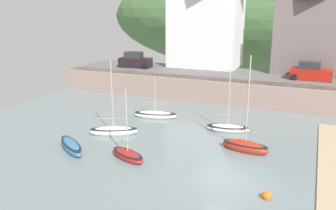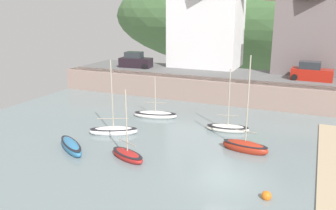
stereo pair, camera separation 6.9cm
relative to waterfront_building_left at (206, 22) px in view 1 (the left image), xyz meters
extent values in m
cube|color=slate|center=(9.15, -25.20, -8.01)|extent=(48.00, 40.00, 0.06)
cube|color=gray|center=(9.15, -8.20, -6.78)|extent=(48.00, 2.40, 2.40)
cube|color=#606060|center=(9.15, -4.50, -5.63)|extent=(48.00, 9.00, 0.10)
ellipsoid|color=#497140|center=(10.65, 30.00, 0.19)|extent=(80.00, 44.00, 23.35)
cube|color=white|center=(0.00, 0.00, -1.05)|extent=(8.58, 5.93, 9.07)
cube|color=slate|center=(12.00, 0.00, -1.52)|extent=(6.90, 5.12, 8.13)
ellipsoid|color=#A6211F|center=(2.50, -24.78, -7.79)|extent=(3.14, 2.14, 0.72)
ellipsoid|color=black|center=(2.50, -24.78, -7.59)|extent=(3.08, 2.10, 0.12)
cylinder|color=#B2A893|center=(2.50, -24.78, -5.35)|extent=(0.09, 0.09, 4.16)
cylinder|color=gray|center=(2.50, -24.78, -6.84)|extent=(1.72, 0.78, 0.07)
ellipsoid|color=teal|center=(-1.89, -25.07, -7.74)|extent=(3.64, 2.95, 0.89)
ellipsoid|color=black|center=(-1.89, -25.07, -7.49)|extent=(3.56, 2.90, 0.12)
ellipsoid|color=#A42B19|center=(9.42, -20.40, -7.71)|extent=(3.41, 1.56, 0.98)
ellipsoid|color=black|center=(9.42, -20.40, -7.45)|extent=(3.34, 1.53, 0.12)
cylinder|color=#B2A893|center=(9.42, -20.40, -4.25)|extent=(0.09, 0.09, 5.96)
cylinder|color=gray|center=(9.42, -20.40, -6.53)|extent=(1.49, 0.27, 0.07)
ellipsoid|color=white|center=(7.27, -16.74, -7.80)|extent=(3.64, 1.89, 0.65)
ellipsoid|color=black|center=(7.27, -16.74, -7.63)|extent=(3.57, 1.86, 0.12)
cylinder|color=#B2A893|center=(7.27, -16.74, -5.18)|extent=(0.09, 0.09, 4.61)
cylinder|color=gray|center=(7.27, -16.74, -6.69)|extent=(1.69, 0.33, 0.07)
ellipsoid|color=white|center=(-0.86, -21.13, -7.76)|extent=(3.94, 2.71, 0.81)
ellipsoid|color=black|center=(-0.86, -21.13, -7.54)|extent=(3.87, 2.66, 0.12)
cylinder|color=#B2A893|center=(-0.86, -21.13, -4.71)|extent=(0.09, 0.09, 5.30)
cylinder|color=gray|center=(-0.86, -21.13, -6.69)|extent=(2.25, 1.13, 0.07)
ellipsoid|color=white|center=(0.27, -15.79, -7.78)|extent=(4.19, 2.21, 0.73)
ellipsoid|color=black|center=(0.27, -15.79, -7.58)|extent=(4.11, 2.17, 0.12)
cylinder|color=#B2A893|center=(0.27, -15.79, -5.83)|extent=(0.09, 0.09, 3.17)
cylinder|color=gray|center=(0.27, -15.79, -6.61)|extent=(1.96, 0.52, 0.07)
cube|color=black|center=(-7.82, -4.50, -4.98)|extent=(4.25, 2.09, 1.20)
cube|color=#282D33|center=(-8.07, -4.50, -4.03)|extent=(2.24, 1.70, 0.80)
cylinder|color=black|center=(-6.17, -3.70, -5.26)|extent=(0.64, 0.22, 0.64)
cylinder|color=black|center=(-6.17, -5.30, -5.26)|extent=(0.64, 0.22, 0.64)
cylinder|color=black|center=(-9.47, -3.70, -5.26)|extent=(0.64, 0.22, 0.64)
cylinder|color=black|center=(-9.47, -5.30, -5.26)|extent=(0.64, 0.22, 0.64)
cube|color=#AC1D12|center=(13.04, -4.50, -4.98)|extent=(4.18, 1.90, 1.20)
cube|color=#282D33|center=(12.79, -4.50, -4.03)|extent=(2.17, 1.60, 0.80)
cylinder|color=black|center=(14.69, -3.70, -5.26)|extent=(0.64, 0.22, 0.64)
cylinder|color=black|center=(14.69, -5.30, -5.26)|extent=(0.64, 0.22, 0.64)
cylinder|color=black|center=(11.39, -3.70, -5.26)|extent=(0.64, 0.22, 0.64)
cylinder|color=black|center=(11.39, -5.30, -5.26)|extent=(0.64, 0.22, 0.64)
sphere|color=orange|center=(11.73, -26.30, -7.82)|extent=(0.53, 0.53, 0.53)
camera|label=1|loc=(13.38, -43.28, 1.65)|focal=37.09mm
camera|label=2|loc=(13.45, -43.25, 1.65)|focal=37.09mm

